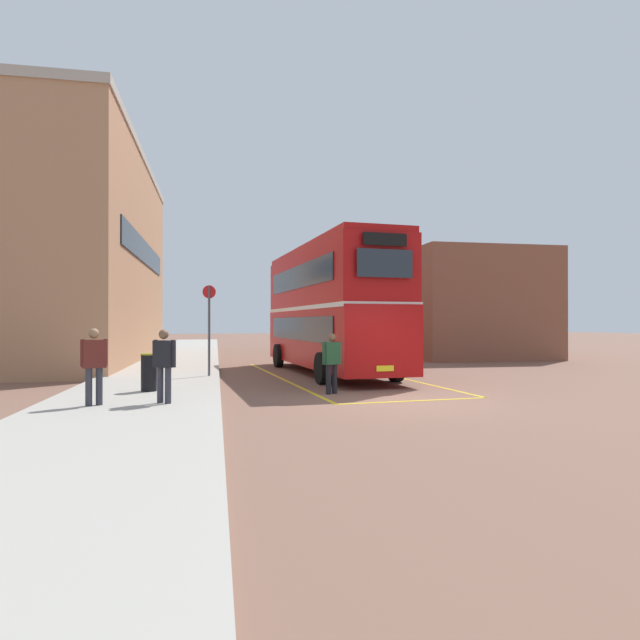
{
  "coord_description": "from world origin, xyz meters",
  "views": [
    {
      "loc": [
        -4.61,
        -12.52,
        1.93
      ],
      "look_at": [
        -0.1,
        10.92,
        2.04
      ],
      "focal_mm": 30.37,
      "sensor_mm": 36.0,
      "label": 1
    }
  ],
  "objects_px": {
    "double_decker_bus": "(329,307)",
    "pedestrian_boarding": "(332,359)",
    "bus_stop_sign": "(209,322)",
    "pedestrian_waiting_far": "(94,361)",
    "pedestrian_waiting_near": "(164,361)",
    "single_deck_bus": "(332,327)",
    "litter_bin": "(149,372)"
  },
  "relations": [
    {
      "from": "pedestrian_boarding",
      "to": "single_deck_bus",
      "type": "bearing_deg",
      "value": 77.88
    },
    {
      "from": "bus_stop_sign",
      "to": "pedestrian_waiting_far",
      "type": "bearing_deg",
      "value": -111.05
    },
    {
      "from": "double_decker_bus",
      "to": "pedestrian_waiting_far",
      "type": "height_order",
      "value": "double_decker_bus"
    },
    {
      "from": "single_deck_bus",
      "to": "bus_stop_sign",
      "type": "distance_m",
      "value": 20.55
    },
    {
      "from": "single_deck_bus",
      "to": "pedestrian_waiting_far",
      "type": "xyz_separation_m",
      "value": [
        -10.59,
        -24.95,
        -0.54
      ]
    },
    {
      "from": "pedestrian_waiting_near",
      "to": "litter_bin",
      "type": "height_order",
      "value": "pedestrian_waiting_near"
    },
    {
      "from": "pedestrian_waiting_far",
      "to": "litter_bin",
      "type": "distance_m",
      "value": 2.51
    },
    {
      "from": "bus_stop_sign",
      "to": "double_decker_bus",
      "type": "bearing_deg",
      "value": 18.61
    },
    {
      "from": "single_deck_bus",
      "to": "pedestrian_boarding",
      "type": "relative_size",
      "value": 5.42
    },
    {
      "from": "bus_stop_sign",
      "to": "single_deck_bus",
      "type": "bearing_deg",
      "value": 66.36
    },
    {
      "from": "pedestrian_boarding",
      "to": "bus_stop_sign",
      "type": "relative_size",
      "value": 0.54
    },
    {
      "from": "pedestrian_waiting_near",
      "to": "single_deck_bus",
      "type": "bearing_deg",
      "value": 69.85
    },
    {
      "from": "pedestrian_waiting_near",
      "to": "litter_bin",
      "type": "bearing_deg",
      "value": 104.55
    },
    {
      "from": "pedestrian_boarding",
      "to": "pedestrian_waiting_near",
      "type": "bearing_deg",
      "value": -156.03
    },
    {
      "from": "single_deck_bus",
      "to": "pedestrian_waiting_far",
      "type": "bearing_deg",
      "value": -113.01
    },
    {
      "from": "pedestrian_waiting_far",
      "to": "double_decker_bus",
      "type": "bearing_deg",
      "value": 48.34
    },
    {
      "from": "pedestrian_boarding",
      "to": "litter_bin",
      "type": "xyz_separation_m",
      "value": [
        -4.78,
        0.4,
        -0.31
      ]
    },
    {
      "from": "pedestrian_waiting_far",
      "to": "bus_stop_sign",
      "type": "relative_size",
      "value": 0.55
    },
    {
      "from": "double_decker_bus",
      "to": "pedestrian_boarding",
      "type": "bearing_deg",
      "value": -101.11
    },
    {
      "from": "pedestrian_waiting_far",
      "to": "pedestrian_waiting_near",
      "type": "bearing_deg",
      "value": 1.58
    },
    {
      "from": "pedestrian_waiting_near",
      "to": "pedestrian_waiting_far",
      "type": "bearing_deg",
      "value": -178.42
    },
    {
      "from": "pedestrian_boarding",
      "to": "pedestrian_waiting_far",
      "type": "distance_m",
      "value": 5.96
    },
    {
      "from": "pedestrian_waiting_far",
      "to": "bus_stop_sign",
      "type": "bearing_deg",
      "value": 68.95
    },
    {
      "from": "single_deck_bus",
      "to": "litter_bin",
      "type": "bearing_deg",
      "value": -113.25
    },
    {
      "from": "pedestrian_waiting_near",
      "to": "litter_bin",
      "type": "relative_size",
      "value": 1.66
    },
    {
      "from": "single_deck_bus",
      "to": "pedestrian_waiting_near",
      "type": "bearing_deg",
      "value": -110.15
    },
    {
      "from": "litter_bin",
      "to": "pedestrian_waiting_near",
      "type": "bearing_deg",
      "value": -75.45
    },
    {
      "from": "pedestrian_waiting_near",
      "to": "litter_bin",
      "type": "xyz_separation_m",
      "value": [
        -0.59,
        2.27,
        -0.44
      ]
    },
    {
      "from": "pedestrian_boarding",
      "to": "pedestrian_waiting_near",
      "type": "distance_m",
      "value": 4.59
    },
    {
      "from": "single_deck_bus",
      "to": "pedestrian_waiting_far",
      "type": "height_order",
      "value": "single_deck_bus"
    },
    {
      "from": "double_decker_bus",
      "to": "pedestrian_waiting_near",
      "type": "xyz_separation_m",
      "value": [
        -5.31,
        -7.56,
        -1.44
      ]
    },
    {
      "from": "pedestrian_boarding",
      "to": "litter_bin",
      "type": "relative_size",
      "value": 1.67
    }
  ]
}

